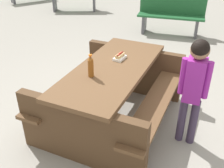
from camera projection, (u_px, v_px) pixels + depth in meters
The scene contains 6 objects.
ground_plane at pixel (112, 119), 3.42m from camera, with size 30.00×30.00×0.00m, color gray.
picnic_table at pixel (112, 90), 3.20m from camera, with size 1.94×1.58×0.75m.
soda_bottle at pixel (91, 66), 2.80m from camera, with size 0.06×0.06×0.26m.
hotdog_tray at pixel (120, 57), 3.23m from camera, with size 0.20×0.14×0.08m.
child_in_coat at pixel (195, 81), 2.68m from camera, with size 0.20×0.31×1.24m.
park_bench_near at pixel (171, 15), 6.08m from camera, with size 0.45×1.51×0.85m.
Camera 1 is at (-2.60, -0.85, 2.11)m, focal length 42.33 mm.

